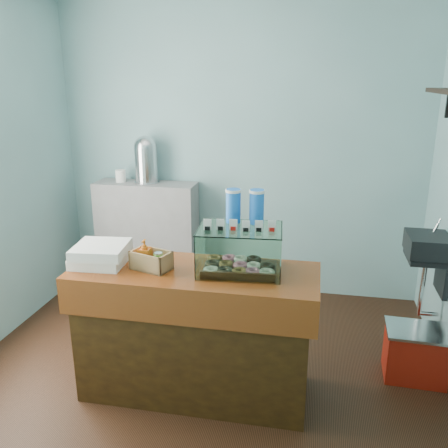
% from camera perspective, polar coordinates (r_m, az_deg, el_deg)
% --- Properties ---
extents(ground, '(3.50, 3.50, 0.00)m').
position_cam_1_polar(ground, '(3.71, -2.34, -16.97)').
color(ground, black).
rests_on(ground, ground).
extents(room_shell, '(3.54, 3.04, 2.82)m').
position_cam_1_polar(room_shell, '(3.10, -2.22, 10.16)').
color(room_shell, '#719FA4').
rests_on(room_shell, ground).
extents(counter, '(1.60, 0.60, 0.90)m').
position_cam_1_polar(counter, '(3.26, -3.50, -12.75)').
color(counter, '#41260C').
rests_on(counter, ground).
extents(back_shelf, '(1.00, 0.32, 1.10)m').
position_cam_1_polar(back_shelf, '(4.85, -9.15, -1.45)').
color(back_shelf, gray).
rests_on(back_shelf, ground).
extents(display_case, '(0.55, 0.42, 0.51)m').
position_cam_1_polar(display_case, '(3.02, 2.01, -2.54)').
color(display_case, '#371C10').
rests_on(display_case, counter).
extents(condiment_crate, '(0.28, 0.22, 0.19)m').
position_cam_1_polar(condiment_crate, '(3.10, -8.92, -4.15)').
color(condiment_crate, '#AA7C55').
rests_on(condiment_crate, counter).
extents(pastry_boxes, '(0.37, 0.37, 0.13)m').
position_cam_1_polar(pastry_boxes, '(3.25, -14.59, -3.51)').
color(pastry_boxes, white).
rests_on(pastry_boxes, counter).
extents(coffee_urn, '(0.25, 0.25, 0.45)m').
position_cam_1_polar(coffee_urn, '(4.68, -9.38, 7.80)').
color(coffee_urn, silver).
rests_on(coffee_urn, back_shelf).
extents(red_cooler, '(0.45, 0.35, 0.38)m').
position_cam_1_polar(red_cooler, '(3.78, 22.02, -14.20)').
color(red_cooler, '#B41D0E').
rests_on(red_cooler, ground).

